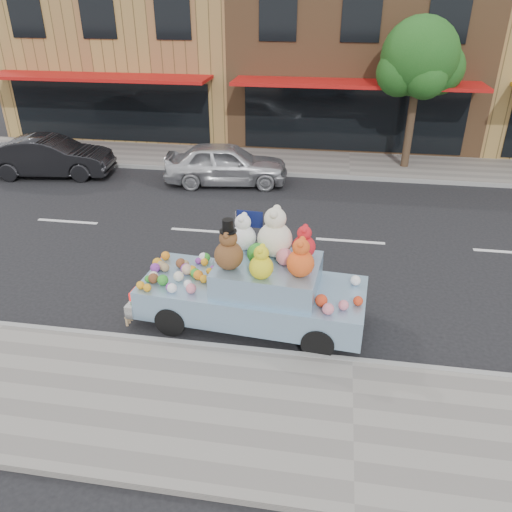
% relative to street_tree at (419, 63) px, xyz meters
% --- Properties ---
extents(ground, '(120.00, 120.00, 0.00)m').
position_rel_street_tree_xyz_m(ground, '(-2.03, -6.55, -3.69)').
color(ground, black).
rests_on(ground, ground).
extents(near_sidewalk, '(60.00, 3.00, 0.12)m').
position_rel_street_tree_xyz_m(near_sidewalk, '(-2.03, -13.05, -3.63)').
color(near_sidewalk, gray).
rests_on(near_sidewalk, ground).
extents(far_sidewalk, '(60.00, 3.00, 0.12)m').
position_rel_street_tree_xyz_m(far_sidewalk, '(-2.03, -0.05, -3.63)').
color(far_sidewalk, gray).
rests_on(far_sidewalk, ground).
extents(near_kerb, '(60.00, 0.12, 0.13)m').
position_rel_street_tree_xyz_m(near_kerb, '(-2.03, -11.55, -3.63)').
color(near_kerb, gray).
rests_on(near_kerb, ground).
extents(far_kerb, '(60.00, 0.12, 0.13)m').
position_rel_street_tree_xyz_m(far_kerb, '(-2.03, -1.55, -3.63)').
color(far_kerb, gray).
rests_on(far_kerb, ground).
extents(storefront_left, '(10.00, 9.80, 7.30)m').
position_rel_street_tree_xyz_m(storefront_left, '(-12.03, 5.42, -0.05)').
color(storefront_left, olive).
rests_on(storefront_left, ground).
extents(storefront_mid, '(10.00, 9.80, 7.30)m').
position_rel_street_tree_xyz_m(storefront_mid, '(-2.03, 5.42, -0.05)').
color(storefront_mid, brown).
rests_on(storefront_mid, ground).
extents(street_tree, '(3.00, 2.70, 5.22)m').
position_rel_street_tree_xyz_m(street_tree, '(0.00, 0.00, 0.00)').
color(street_tree, '#38281C').
rests_on(street_tree, ground).
extents(car_silver, '(4.31, 2.19, 1.41)m').
position_rel_street_tree_xyz_m(car_silver, '(-6.20, -2.66, -2.99)').
color(car_silver, silver).
rests_on(car_silver, ground).
extents(car_dark, '(4.40, 2.05, 1.40)m').
position_rel_street_tree_xyz_m(car_dark, '(-12.48, -2.84, -3.00)').
color(car_dark, black).
rests_on(car_dark, ground).
extents(art_car, '(4.61, 2.10, 2.33)m').
position_rel_street_tree_xyz_m(art_car, '(-3.95, -10.51, -2.86)').
color(art_car, black).
rests_on(art_car, ground).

